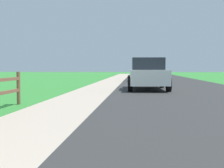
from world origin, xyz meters
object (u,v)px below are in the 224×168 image
at_px(parked_car_beige, 139,70).
at_px(parked_suv_white, 147,74).
at_px(parked_car_silver, 141,71).
at_px(parked_car_black, 144,72).

bearing_deg(parked_car_beige, parked_suv_white, -89.49).
relative_size(parked_suv_white, parked_car_silver, 1.06).
height_order(parked_car_black, parked_car_silver, parked_car_black).
xyz_separation_m(parked_suv_white, parked_car_silver, (-0.10, 18.20, -0.05)).
relative_size(parked_suv_white, parked_car_beige, 1.17).
bearing_deg(parked_car_silver, parked_car_beige, 90.94).
bearing_deg(parked_car_black, parked_car_silver, 91.11).
relative_size(parked_car_black, parked_car_beige, 1.11).
distance_m(parked_car_silver, parked_car_beige, 8.86).
bearing_deg(parked_car_beige, parked_car_black, -88.98).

